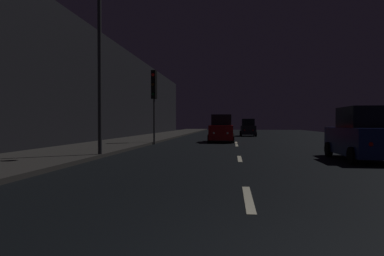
{
  "coord_description": "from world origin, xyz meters",
  "views": [
    {
      "loc": [
        -0.31,
        -3.19,
        1.43
      ],
      "look_at": [
        -3.06,
        19.17,
        1.08
      ],
      "focal_mm": 30.41,
      "sensor_mm": 36.0,
      "label": 1
    }
  ],
  "objects_px": {
    "streetlamp_overhead": "(110,42)",
    "car_parked_right_near": "(362,136)",
    "car_distant_taillights": "(248,128)",
    "car_approaching_headlights": "(222,129)",
    "traffic_light_far_left": "(154,91)"
  },
  "relations": [
    {
      "from": "streetlamp_overhead",
      "to": "car_parked_right_near",
      "type": "distance_m",
      "value": 10.59
    },
    {
      "from": "car_distant_taillights",
      "to": "car_parked_right_near",
      "type": "relative_size",
      "value": 0.92
    },
    {
      "from": "streetlamp_overhead",
      "to": "car_parked_right_near",
      "type": "relative_size",
      "value": 1.75
    },
    {
      "from": "streetlamp_overhead",
      "to": "car_distant_taillights",
      "type": "bearing_deg",
      "value": 74.06
    },
    {
      "from": "car_approaching_headlights",
      "to": "car_parked_right_near",
      "type": "distance_m",
      "value": 12.73
    },
    {
      "from": "streetlamp_overhead",
      "to": "car_approaching_headlights",
      "type": "xyz_separation_m",
      "value": [
        4.13,
        11.82,
        -3.79
      ]
    },
    {
      "from": "car_distant_taillights",
      "to": "car_approaching_headlights",
      "type": "bearing_deg",
      "value": 167.61
    },
    {
      "from": "car_distant_taillights",
      "to": "traffic_light_far_left",
      "type": "bearing_deg",
      "value": 154.94
    },
    {
      "from": "streetlamp_overhead",
      "to": "car_distant_taillights",
      "type": "distance_m",
      "value": 24.48
    },
    {
      "from": "car_parked_right_near",
      "to": "traffic_light_far_left",
      "type": "bearing_deg",
      "value": 51.63
    },
    {
      "from": "traffic_light_far_left",
      "to": "car_approaching_headlights",
      "type": "xyz_separation_m",
      "value": [
        4.39,
        3.33,
        -2.65
      ]
    },
    {
      "from": "car_parked_right_near",
      "to": "car_approaching_headlights",
      "type": "bearing_deg",
      "value": 26.83
    },
    {
      "from": "car_approaching_headlights",
      "to": "car_parked_right_near",
      "type": "xyz_separation_m",
      "value": [
        5.74,
        -11.36,
        -0.01
      ]
    },
    {
      "from": "car_approaching_headlights",
      "to": "streetlamp_overhead",
      "type": "bearing_deg",
      "value": -19.26
    },
    {
      "from": "car_distant_taillights",
      "to": "streetlamp_overhead",
      "type": "bearing_deg",
      "value": 164.06
    }
  ]
}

